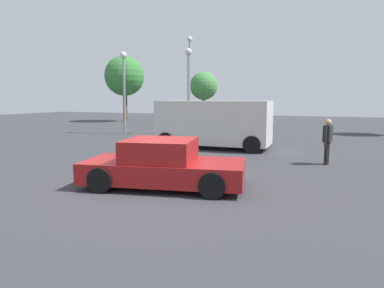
{
  "coord_description": "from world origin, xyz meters",
  "views": [
    {
      "loc": [
        4.18,
        -7.76,
        2.34
      ],
      "look_at": [
        0.21,
        2.17,
        0.9
      ],
      "focal_mm": 31.74,
      "sensor_mm": 36.0,
      "label": 1
    }
  ],
  "objects_px": {
    "dog": "(98,163)",
    "pedestrian": "(328,138)",
    "sedan_foreground": "(163,165)",
    "light_post_near": "(188,75)",
    "light_post_mid": "(124,77)",
    "van_white": "(214,123)",
    "light_post_far": "(190,67)"
  },
  "relations": [
    {
      "from": "dog",
      "to": "pedestrian",
      "type": "height_order",
      "value": "pedestrian"
    },
    {
      "from": "pedestrian",
      "to": "light_post_mid",
      "type": "height_order",
      "value": "light_post_mid"
    },
    {
      "from": "sedan_foreground",
      "to": "van_white",
      "type": "distance_m",
      "value": 7.4
    },
    {
      "from": "light_post_mid",
      "to": "van_white",
      "type": "bearing_deg",
      "value": -29.07
    },
    {
      "from": "sedan_foreground",
      "to": "pedestrian",
      "type": "xyz_separation_m",
      "value": [
        4.03,
        4.91,
        0.38
      ]
    },
    {
      "from": "dog",
      "to": "pedestrian",
      "type": "distance_m",
      "value": 7.96
    },
    {
      "from": "dog",
      "to": "light_post_far",
      "type": "xyz_separation_m",
      "value": [
        -3.61,
        16.74,
        4.56
      ]
    },
    {
      "from": "light_post_mid",
      "to": "light_post_far",
      "type": "distance_m",
      "value": 6.63
    },
    {
      "from": "sedan_foreground",
      "to": "dog",
      "type": "xyz_separation_m",
      "value": [
        -2.86,
        0.99,
        -0.33
      ]
    },
    {
      "from": "sedan_foreground",
      "to": "light_post_mid",
      "type": "relative_size",
      "value": 0.83
    },
    {
      "from": "pedestrian",
      "to": "light_post_near",
      "type": "distance_m",
      "value": 12.07
    },
    {
      "from": "sedan_foreground",
      "to": "light_post_near",
      "type": "height_order",
      "value": "light_post_near"
    },
    {
      "from": "van_white",
      "to": "light_post_near",
      "type": "relative_size",
      "value": 0.95
    },
    {
      "from": "light_post_mid",
      "to": "light_post_far",
      "type": "xyz_separation_m",
      "value": [
        2.18,
        6.17,
        1.07
      ]
    },
    {
      "from": "dog",
      "to": "light_post_near",
      "type": "xyz_separation_m",
      "value": [
        -1.71,
        11.88,
        3.59
      ]
    },
    {
      "from": "sedan_foreground",
      "to": "van_white",
      "type": "height_order",
      "value": "van_white"
    },
    {
      "from": "light_post_far",
      "to": "dog",
      "type": "bearing_deg",
      "value": -77.82
    },
    {
      "from": "sedan_foreground",
      "to": "dog",
      "type": "distance_m",
      "value": 3.05
    },
    {
      "from": "sedan_foreground",
      "to": "light_post_mid",
      "type": "bearing_deg",
      "value": 115.95
    },
    {
      "from": "light_post_far",
      "to": "van_white",
      "type": "bearing_deg",
      "value": -62.26
    },
    {
      "from": "sedan_foreground",
      "to": "light_post_far",
      "type": "bearing_deg",
      "value": 99.21
    },
    {
      "from": "pedestrian",
      "to": "light_post_near",
      "type": "xyz_separation_m",
      "value": [
        -8.6,
        7.96,
        2.88
      ]
    },
    {
      "from": "light_post_far",
      "to": "pedestrian",
      "type": "bearing_deg",
      "value": -50.68
    },
    {
      "from": "van_white",
      "to": "dog",
      "type": "bearing_deg",
      "value": -107.4
    },
    {
      "from": "dog",
      "to": "light_post_mid",
      "type": "relative_size",
      "value": 0.1
    },
    {
      "from": "sedan_foreground",
      "to": "light_post_far",
      "type": "height_order",
      "value": "light_post_far"
    },
    {
      "from": "light_post_near",
      "to": "van_white",
      "type": "bearing_deg",
      "value": -57.21
    },
    {
      "from": "dog",
      "to": "light_post_near",
      "type": "bearing_deg",
      "value": -34.08
    },
    {
      "from": "van_white",
      "to": "light_post_near",
      "type": "bearing_deg",
      "value": 121.91
    },
    {
      "from": "dog",
      "to": "light_post_far",
      "type": "height_order",
      "value": "light_post_far"
    },
    {
      "from": "dog",
      "to": "light_post_mid",
      "type": "xyz_separation_m",
      "value": [
        -5.79,
        10.57,
        3.49
      ]
    },
    {
      "from": "light_post_near",
      "to": "light_post_far",
      "type": "relative_size",
      "value": 0.77
    }
  ]
}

